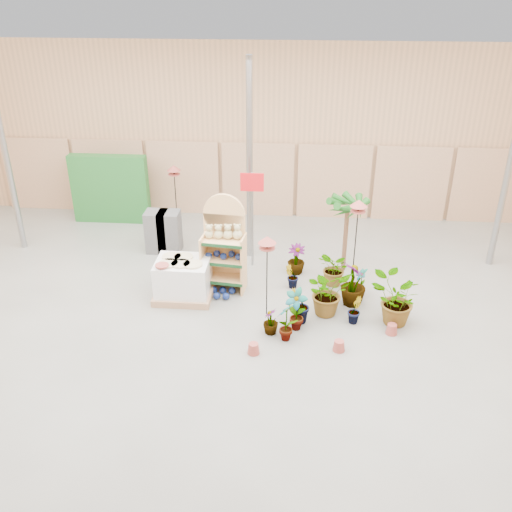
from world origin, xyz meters
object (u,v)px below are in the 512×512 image
(display_shelf, at_px, (224,247))
(pallet_stack, at_px, (183,279))
(potted_plant_2, at_px, (328,292))
(bird_table_front, at_px, (267,242))

(display_shelf, xyz_separation_m, pallet_stack, (-0.79, -0.48, -0.53))
(potted_plant_2, bearing_deg, bird_table_front, -173.96)
(pallet_stack, bearing_deg, display_shelf, 31.65)
(display_shelf, height_order, bird_table_front, display_shelf)
(display_shelf, height_order, potted_plant_2, display_shelf)
(pallet_stack, xyz_separation_m, bird_table_front, (1.73, -0.50, 1.14))
(display_shelf, xyz_separation_m, bird_table_front, (0.94, -0.98, 0.61))
(pallet_stack, relative_size, bird_table_front, 0.70)
(display_shelf, bearing_deg, potted_plant_2, -15.50)
(display_shelf, distance_m, potted_plant_2, 2.33)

